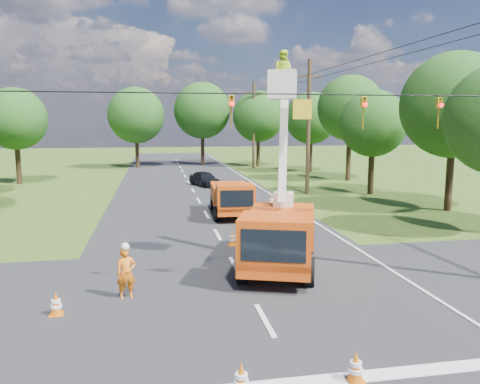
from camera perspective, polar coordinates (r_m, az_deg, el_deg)
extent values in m
plane|color=#365319|center=(32.52, -5.06, -1.13)|extent=(140.00, 140.00, 0.00)
cube|color=black|center=(32.52, -5.06, -1.13)|extent=(12.00, 100.00, 0.06)
cube|color=black|center=(15.24, 1.28, -12.49)|extent=(56.00, 10.00, 0.07)
cube|color=silver|center=(33.48, 4.53, -0.84)|extent=(0.12, 90.00, 0.02)
cube|color=#C3450D|center=(17.95, 4.87, -6.64)|extent=(4.32, 6.85, 0.48)
cube|color=#C3450D|center=(15.51, 4.33, -5.88)|extent=(2.82, 2.49, 1.61)
cube|color=black|center=(14.62, 4.06, -6.57)|extent=(1.95, 0.72, 1.02)
cube|color=#C3450D|center=(18.62, 5.07, -3.94)|extent=(3.67, 4.57, 1.07)
cylinder|color=black|center=(16.20, 0.33, -9.34)|extent=(0.64, 1.04, 0.99)
cylinder|color=black|center=(16.04, 8.43, -9.61)|extent=(0.64, 1.04, 0.99)
cylinder|color=black|center=(20.08, 2.03, -5.78)|extent=(0.64, 1.04, 0.99)
cylinder|color=black|center=(19.96, 8.50, -5.97)|extent=(0.64, 1.04, 0.99)
cube|color=silver|center=(19.62, 5.32, -0.90)|extent=(1.02, 1.02, 0.59)
cube|color=silver|center=(18.78, 5.32, 5.92)|extent=(0.75, 1.45, 4.65)
cube|color=silver|center=(17.69, 5.20, 12.88)|extent=(1.29, 1.29, 1.02)
imported|color=#C6E526|center=(17.73, 5.21, 14.28)|extent=(1.00, 0.97, 1.62)
cube|color=#C3450D|center=(27.59, -1.05, -1.44)|extent=(2.35, 5.68, 0.42)
cube|color=#C3450D|center=(25.51, -0.59, -0.61)|extent=(2.13, 1.69, 1.39)
cube|color=black|center=(24.72, -0.38, -0.80)|extent=(1.77, 0.15, 0.88)
cube|color=#C3450D|center=(28.22, -1.21, -0.01)|extent=(2.37, 3.56, 0.93)
cylinder|color=black|center=(25.82, -2.80, -2.69)|extent=(0.34, 0.87, 0.86)
cylinder|color=black|center=(26.03, 1.50, -2.59)|extent=(0.34, 0.87, 0.86)
cylinder|color=black|center=(29.28, -3.31, -1.35)|extent=(0.34, 0.87, 0.86)
cylinder|color=black|center=(29.47, 0.48, -1.27)|extent=(0.34, 0.87, 0.86)
imported|color=#FF5415|center=(15.11, -13.71, -9.59)|extent=(0.68, 0.52, 1.66)
imported|color=black|center=(40.00, -4.32, 1.64)|extent=(2.74, 4.06, 1.29)
cone|color=#DA5E0B|center=(10.09, 0.16, -21.78)|extent=(0.36, 0.36, 0.70)
cylinder|color=white|center=(10.06, 0.16, -21.48)|extent=(0.26, 0.26, 0.09)
cylinder|color=white|center=(10.14, 0.16, -22.22)|extent=(0.31, 0.31, 0.09)
cone|color=#DA5E0B|center=(10.78, 13.92, -19.92)|extent=(0.36, 0.36, 0.70)
cube|color=#DA5E0B|center=(10.94, 13.85, -21.49)|extent=(0.38, 0.38, 0.04)
cylinder|color=white|center=(10.75, 13.93, -19.64)|extent=(0.26, 0.26, 0.09)
cylinder|color=white|center=(10.82, 13.90, -20.34)|extent=(0.31, 0.31, 0.09)
cone|color=#DA5E0B|center=(20.81, -0.94, -5.59)|extent=(0.36, 0.36, 0.70)
cube|color=#DA5E0B|center=(20.89, -0.94, -6.49)|extent=(0.38, 0.38, 0.04)
cylinder|color=white|center=(20.79, -0.94, -5.43)|extent=(0.26, 0.26, 0.09)
cylinder|color=white|center=(20.83, -0.94, -5.83)|extent=(0.31, 0.31, 0.09)
cone|color=#DA5E0B|center=(24.12, 0.92, -3.61)|extent=(0.36, 0.36, 0.70)
cube|color=#DA5E0B|center=(24.19, 0.92, -4.39)|extent=(0.38, 0.38, 0.04)
cylinder|color=white|center=(24.11, 0.92, -3.47)|extent=(0.26, 0.26, 0.09)
cylinder|color=white|center=(24.14, 0.92, -3.81)|extent=(0.31, 0.31, 0.09)
cone|color=#DA5E0B|center=(14.59, -21.51, -12.49)|extent=(0.36, 0.36, 0.70)
cube|color=#DA5E0B|center=(14.71, -21.44, -13.73)|extent=(0.38, 0.38, 0.04)
cylinder|color=white|center=(14.57, -21.53, -12.27)|extent=(0.26, 0.26, 0.09)
cylinder|color=white|center=(14.62, -21.49, -12.82)|extent=(0.31, 0.31, 0.09)
cone|color=#DA5E0B|center=(30.56, 3.80, -1.02)|extent=(0.36, 0.36, 0.70)
cube|color=#DA5E0B|center=(30.62, 3.80, -1.65)|extent=(0.38, 0.38, 0.04)
cylinder|color=white|center=(30.55, 3.81, -0.91)|extent=(0.26, 0.26, 0.09)
cylinder|color=white|center=(30.57, 3.80, -1.19)|extent=(0.31, 0.31, 0.09)
cylinder|color=#4C3823|center=(35.78, 8.34, 7.75)|extent=(0.30, 0.30, 10.00)
cube|color=#4C3823|center=(35.93, 8.48, 13.82)|extent=(1.80, 0.12, 0.12)
cylinder|color=#4C3823|center=(55.11, 1.67, 8.11)|extent=(0.30, 0.30, 10.00)
cube|color=#4C3823|center=(55.21, 1.69, 12.05)|extent=(1.80, 0.12, 0.12)
cylinder|color=black|center=(14.15, -0.67, 11.92)|extent=(18.00, 0.04, 0.04)
cube|color=#B89A16|center=(14.63, 7.60, 9.97)|extent=(0.60, 0.05, 0.60)
imported|color=#B89A16|center=(14.11, -1.07, 9.69)|extent=(0.16, 0.20, 1.00)
sphere|color=#FF0C0C|center=(14.00, -0.99, 10.72)|extent=(0.14, 0.14, 0.14)
imported|color=#B89A16|center=(15.35, 14.82, 9.32)|extent=(0.16, 0.20, 1.00)
sphere|color=#FF0C0C|center=(15.25, 15.05, 10.26)|extent=(0.14, 0.14, 0.14)
imported|color=#B89A16|center=(16.61, 23.07, 8.85)|extent=(0.16, 0.20, 1.00)
sphere|color=#FF0C0C|center=(16.52, 23.35, 9.71)|extent=(0.14, 0.14, 0.14)
cylinder|color=#382616|center=(45.65, -25.42, 3.44)|extent=(0.44, 0.44, 4.05)
sphere|color=#114116|center=(45.52, -25.72, 8.05)|extent=(5.40, 5.40, 5.40)
cylinder|color=#382616|center=(31.64, 24.20, 2.06)|extent=(0.44, 0.44, 4.58)
sphere|color=#114116|center=(31.49, 24.67, 9.60)|extent=(6.40, 6.40, 6.40)
cylinder|color=#382616|center=(36.81, 15.69, 2.69)|extent=(0.44, 0.44, 3.78)
sphere|color=#114116|center=(36.63, 15.91, 8.05)|extent=(5.00, 5.00, 5.00)
cylinder|color=#382616|center=(44.68, 13.10, 4.40)|extent=(0.44, 0.44, 4.75)
sphere|color=#114116|center=(44.59, 13.29, 9.95)|extent=(6.00, 6.00, 6.00)
cylinder|color=#382616|center=(51.80, 8.57, 4.74)|extent=(0.44, 0.44, 4.14)
sphere|color=#114116|center=(51.68, 8.66, 8.90)|extent=(5.60, 5.60, 5.60)
cylinder|color=#382616|center=(57.06, -12.43, 5.12)|extent=(0.44, 0.44, 4.40)
sphere|color=#114116|center=(56.97, -12.56, 9.13)|extent=(6.60, 6.60, 6.60)
cylinder|color=#382616|center=(59.30, -4.58, 5.63)|extent=(0.44, 0.44, 4.84)
sphere|color=#114116|center=(59.23, -4.63, 9.88)|extent=(7.00, 7.00, 7.00)
cylinder|color=#382616|center=(57.37, 2.22, 5.28)|extent=(0.44, 0.44, 4.31)
sphere|color=#114116|center=(57.28, 2.25, 9.20)|extent=(6.20, 6.20, 6.20)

